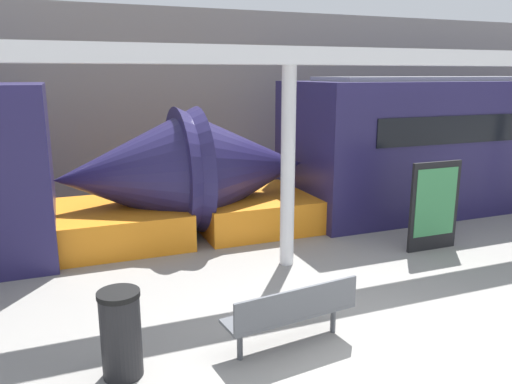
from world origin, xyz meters
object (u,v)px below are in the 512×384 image
(train_left, at_px, (477,143))
(support_column_near, at_px, (288,169))
(bench_near, at_px, (293,310))
(poster_board, at_px, (434,206))
(trash_bin, at_px, (121,334))

(train_left, xyz_separation_m, support_column_near, (-6.53, -2.38, 0.20))
(bench_near, bearing_deg, poster_board, 22.35)
(support_column_near, bearing_deg, trash_bin, -142.52)
(bench_near, bearing_deg, train_left, 26.18)
(bench_near, height_order, poster_board, poster_board)
(bench_near, distance_m, poster_board, 4.58)
(trash_bin, relative_size, poster_board, 0.59)
(train_left, relative_size, support_column_near, 4.59)
(poster_board, distance_m, support_column_near, 3.02)
(train_left, bearing_deg, poster_board, -143.33)
(trash_bin, distance_m, poster_board, 6.33)
(train_left, distance_m, poster_board, 4.60)
(bench_near, bearing_deg, support_column_near, 59.82)
(poster_board, bearing_deg, train_left, 36.67)
(train_left, bearing_deg, support_column_near, -160.02)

